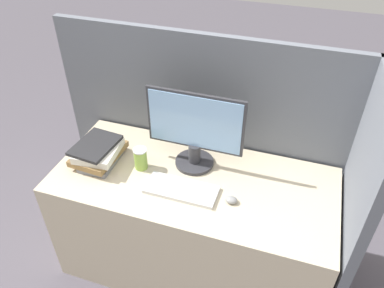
{
  "coord_description": "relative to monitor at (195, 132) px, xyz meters",
  "views": [
    {
      "loc": [
        0.47,
        -1.07,
        2.14
      ],
      "look_at": [
        -0.02,
        0.38,
        0.96
      ],
      "focal_mm": 35.0,
      "sensor_mm": 36.0,
      "label": 1
    }
  ],
  "objects": [
    {
      "name": "book_stack",
      "position": [
        -0.52,
        -0.16,
        -0.16
      ],
      "size": [
        0.25,
        0.31,
        0.12
      ],
      "color": "slate",
      "rests_on": "desk"
    },
    {
      "name": "keyboard",
      "position": [
        0.0,
        -0.24,
        -0.21
      ],
      "size": [
        0.38,
        0.16,
        0.02
      ],
      "color": "silver",
      "rests_on": "desk"
    },
    {
      "name": "cubicle_panel_rear",
      "position": [
        0.03,
        0.26,
        -0.26
      ],
      "size": [
        1.94,
        0.04,
        1.41
      ],
      "color": "slate",
      "rests_on": "ground_plane"
    },
    {
      "name": "mouse",
      "position": [
        0.27,
        -0.23,
        -0.2
      ],
      "size": [
        0.06,
        0.05,
        0.03
      ],
      "color": "gray",
      "rests_on": "desk"
    },
    {
      "name": "cubicle_panel_right",
      "position": [
        0.84,
        -0.1,
        -0.26
      ],
      "size": [
        0.04,
        0.75,
        1.41
      ],
      "color": "slate",
      "rests_on": "ground_plane"
    },
    {
      "name": "monitor",
      "position": [
        0.0,
        0.0,
        0.0
      ],
      "size": [
        0.53,
        0.22,
        0.45
      ],
      "color": "#333338",
      "rests_on": "desk"
    },
    {
      "name": "desk",
      "position": [
        0.03,
        -0.13,
        -0.59
      ],
      "size": [
        1.54,
        0.69,
        0.75
      ],
      "color": "beige",
      "rests_on": "ground_plane"
    },
    {
      "name": "coffee_cup",
      "position": [
        -0.27,
        -0.13,
        -0.15
      ],
      "size": [
        0.08,
        0.08,
        0.13
      ],
      "color": "#8CB247",
      "rests_on": "desk"
    }
  ]
}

